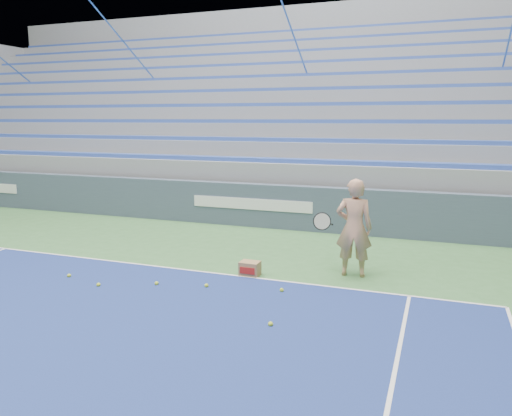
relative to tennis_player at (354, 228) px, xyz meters
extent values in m
cube|color=white|center=(-3.09, -0.76, -0.85)|extent=(10.97, 0.05, 0.00)
cube|color=#3D4B5D|center=(-3.09, 3.24, -0.32)|extent=(30.00, 0.30, 1.10)
cube|color=white|center=(-3.09, 3.08, -0.27)|extent=(3.20, 0.02, 0.28)
cube|color=gray|center=(-3.09, 7.79, -0.32)|extent=(30.00, 8.50, 1.10)
cube|color=gray|center=(-3.09, 7.79, 0.48)|extent=(30.00, 8.50, 0.50)
cube|color=#304EAF|center=(-3.09, 3.92, 0.79)|extent=(29.60, 0.42, 0.11)
cube|color=gray|center=(-3.09, 8.22, 0.98)|extent=(30.00, 7.65, 0.50)
cube|color=#304EAF|center=(-3.09, 4.77, 1.29)|extent=(29.60, 0.42, 0.11)
cube|color=gray|center=(-3.09, 8.64, 1.48)|extent=(30.00, 6.80, 0.50)
cube|color=#304EAF|center=(-3.09, 5.62, 1.79)|extent=(29.60, 0.42, 0.11)
cube|color=gray|center=(-3.09, 9.07, 1.98)|extent=(30.00, 5.95, 0.50)
cube|color=#304EAF|center=(-3.09, 6.47, 2.29)|extent=(29.60, 0.42, 0.11)
cube|color=gray|center=(-3.09, 9.49, 2.48)|extent=(30.00, 5.10, 0.50)
cube|color=#304EAF|center=(-3.09, 7.32, 2.79)|extent=(29.60, 0.42, 0.11)
cube|color=gray|center=(-3.09, 9.92, 2.98)|extent=(30.00, 4.25, 0.50)
cube|color=#304EAF|center=(-3.09, 8.17, 3.29)|extent=(29.60, 0.42, 0.11)
cube|color=gray|center=(-3.09, 10.34, 3.48)|extent=(30.00, 3.40, 0.50)
cube|color=#304EAF|center=(-3.09, 9.02, 3.79)|extent=(29.60, 0.42, 0.11)
cube|color=gray|center=(-3.09, 10.77, 3.98)|extent=(30.00, 2.55, 0.50)
cube|color=#304EAF|center=(-3.09, 9.87, 4.29)|extent=(29.60, 0.42, 0.11)
cube|color=gray|center=(-3.09, 11.19, 4.48)|extent=(30.00, 1.70, 0.50)
cube|color=#304EAF|center=(-3.09, 10.72, 4.79)|extent=(29.60, 0.42, 0.11)
cube|color=gray|center=(-3.09, 11.62, 4.98)|extent=(30.00, 0.85, 0.50)
cube|color=#304EAF|center=(-3.09, 11.57, 5.29)|extent=(29.60, 0.42, 0.11)
cube|color=gray|center=(-3.09, 12.34, 2.78)|extent=(31.00, 0.40, 7.30)
cylinder|color=#366BC0|center=(-15.09, 7.79, 3.73)|extent=(0.05, 8.53, 5.04)
cylinder|color=#366BC0|center=(-9.09, 7.79, 3.73)|extent=(0.05, 8.53, 5.04)
cylinder|color=#366BC0|center=(-3.09, 7.79, 3.73)|extent=(0.05, 8.53, 5.04)
cylinder|color=#366BC0|center=(2.91, 7.79, 3.73)|extent=(0.05, 8.53, 5.04)
imported|color=tan|center=(0.00, 0.00, 0.00)|extent=(0.66, 0.47, 1.73)
cylinder|color=black|center=(-0.35, -0.25, 0.08)|extent=(0.12, 0.27, 0.08)
cylinder|color=beige|center=(-0.45, -0.53, 0.18)|extent=(0.29, 0.16, 0.28)
torus|color=black|center=(-0.45, -0.53, 0.18)|extent=(0.31, 0.18, 0.30)
cube|color=#977349|center=(-1.69, -0.64, -0.74)|extent=(0.35, 0.26, 0.26)
cube|color=#B21E19|center=(-1.69, -0.77, -0.74)|extent=(0.27, 0.02, 0.12)
sphere|color=#C5DC2D|center=(-4.62, -1.84, -0.83)|extent=(0.07, 0.07, 0.07)
sphere|color=#C5DC2D|center=(-2.96, -1.67, -0.83)|extent=(0.07, 0.07, 0.07)
sphere|color=#C5DC2D|center=(-0.65, -2.58, -0.83)|extent=(0.07, 0.07, 0.07)
sphere|color=#C5DC2D|center=(-3.82, -2.06, -0.83)|extent=(0.07, 0.07, 0.07)
sphere|color=#C5DC2D|center=(-1.81, -0.28, -0.83)|extent=(0.07, 0.07, 0.07)
sphere|color=#C5DC2D|center=(-0.91, -1.25, -0.83)|extent=(0.07, 0.07, 0.07)
sphere|color=#C5DC2D|center=(-2.13, -1.48, -0.83)|extent=(0.07, 0.07, 0.07)
camera|label=1|loc=(1.35, -8.53, 1.88)|focal=35.00mm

